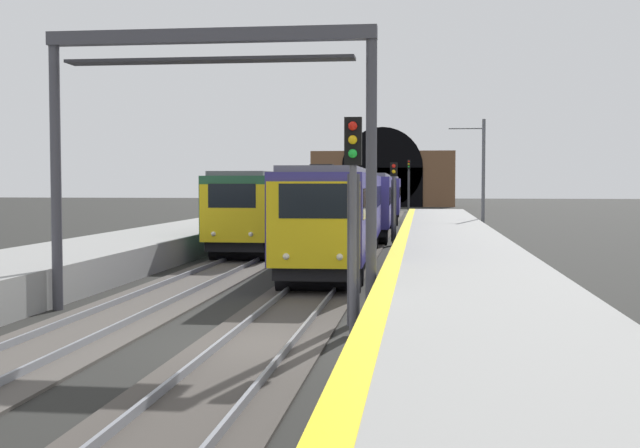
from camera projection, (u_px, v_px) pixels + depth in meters
ground_plane at (260, 346)px, 17.34m from camera, size 320.00×320.00×0.00m
platform_right at (483, 325)px, 16.76m from camera, size 112.00×4.61×1.09m
platform_right_edge_strip at (380, 296)px, 16.98m from camera, size 112.00×0.50×0.01m
track_main_line at (260, 344)px, 17.34m from camera, size 160.00×2.76×0.21m
track_adjacent_line at (65, 339)px, 17.85m from camera, size 160.00×3.03×0.21m
train_main_approaching at (370, 201)px, 53.51m from camera, size 59.63×3.27×3.91m
train_adjacent_platform at (322, 198)px, 63.80m from camera, size 59.40×3.22×4.78m
railway_signal_near at (353, 203)px, 18.38m from camera, size 0.39×0.38×4.84m
railway_signal_mid at (394, 196)px, 44.84m from camera, size 0.39×0.38×4.48m
railway_signal_far at (409, 181)px, 95.64m from camera, size 0.39×0.38×6.00m
overhead_signal_gantry at (209, 100)px, 21.50m from camera, size 0.70×8.66×7.35m
tunnel_portal at (383, 179)px, 116.44m from camera, size 3.10×20.00×11.20m
catenary_mast_near at (483, 175)px, 53.69m from camera, size 0.22×2.35×7.47m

